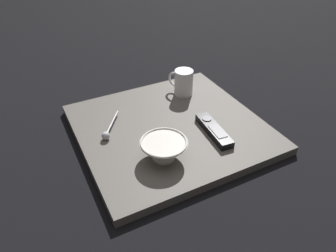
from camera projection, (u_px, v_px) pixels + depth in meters
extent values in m
plane|color=black|center=(170.00, 132.00, 1.09)|extent=(6.00, 6.00, 0.00)
cube|color=#5B5651|center=(170.00, 128.00, 1.08)|extent=(0.57, 0.60, 0.03)
cylinder|color=beige|center=(164.00, 156.00, 0.93)|extent=(0.07, 0.07, 0.01)
cone|color=beige|center=(164.00, 149.00, 0.92)|extent=(0.14, 0.14, 0.05)
torus|color=beige|center=(164.00, 142.00, 0.90)|extent=(0.14, 0.14, 0.01)
cylinder|color=white|center=(184.00, 83.00, 1.21)|extent=(0.07, 0.07, 0.10)
torus|color=white|center=(175.00, 79.00, 1.22)|extent=(0.06, 0.04, 0.06)
cylinder|color=silver|center=(112.00, 122.00, 1.06)|extent=(0.11, 0.08, 0.01)
sphere|color=silver|center=(106.00, 136.00, 1.00)|extent=(0.03, 0.03, 0.03)
cube|color=black|center=(214.00, 130.00, 1.03)|extent=(0.19, 0.06, 0.02)
cylinder|color=#3A3A42|center=(207.00, 119.00, 1.06)|extent=(0.03, 0.03, 0.00)
cube|color=#3A3A42|center=(218.00, 131.00, 1.00)|extent=(0.08, 0.04, 0.00)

